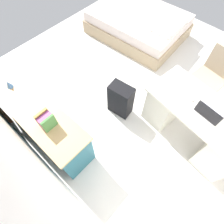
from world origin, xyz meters
name	(u,v)px	position (x,y,z in m)	size (l,w,h in m)	color
ground_plane	(139,89)	(0.00, 0.00, 0.00)	(5.17, 5.17, 0.00)	silver
desk	(194,123)	(-1.09, 0.21, 0.39)	(1.51, 0.84, 0.75)	silver
office_chair	(208,80)	(-0.86, -0.61, 0.42)	(0.52, 0.52, 0.94)	black
credenza	(39,119)	(0.57, 1.63, 0.37)	(1.80, 0.48, 0.73)	#235B6B
bed	(138,24)	(1.00, -1.19, 0.24)	(1.99, 1.52, 0.58)	tan
suitcase_black	(121,100)	(-0.04, 0.56, 0.30)	(0.36, 0.22, 0.60)	black
laptop	(209,113)	(-1.14, 0.26, 0.80)	(0.34, 0.26, 0.21)	#B7B7BC
computer_mouse	(192,99)	(-0.89, 0.18, 0.76)	(0.06, 0.10, 0.03)	white
book_row	(46,120)	(0.18, 1.63, 0.83)	(0.15, 0.17, 0.21)	#488343
figurine_small	(9,84)	(1.01, 1.63, 0.78)	(0.08, 0.08, 0.11)	#4C7FBF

